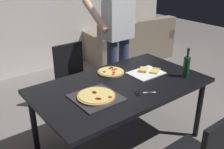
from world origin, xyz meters
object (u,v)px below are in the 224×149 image
object	(u,v)px
couch	(130,45)
pepperoni_pizza_on_tray	(96,96)
wine_bottle	(186,66)
kitchen_scissors	(142,93)
second_pizza_plain	(111,72)
person_serving_pizza	(118,35)
chair_far_side	(73,74)
dining_table	(121,90)

from	to	relation	value
couch	pepperoni_pizza_on_tray	bearing A→B (deg)	-137.39
wine_bottle	kitchen_scissors	distance (m)	0.64
wine_bottle	second_pizza_plain	world-z (taller)	wine_bottle
person_serving_pizza	second_pizza_plain	bearing A→B (deg)	-134.76
chair_far_side	second_pizza_plain	world-z (taller)	chair_far_side
chair_far_side	kitchen_scissors	size ratio (longest dim) A/B	4.75
person_serving_pizza	chair_far_side	bearing A→B (deg)	158.92
person_serving_pizza	kitchen_scissors	distance (m)	1.21
chair_far_side	kitchen_scissors	distance (m)	1.29
dining_table	wine_bottle	size ratio (longest dim) A/B	5.51
chair_far_side	wine_bottle	bearing A→B (deg)	-62.75
couch	chair_far_side	bearing A→B (deg)	-152.25
person_serving_pizza	pepperoni_pizza_on_tray	bearing A→B (deg)	-137.42
chair_far_side	person_serving_pizza	size ratio (longest dim) A/B	0.51
dining_table	chair_far_side	size ratio (longest dim) A/B	1.93
dining_table	kitchen_scissors	xyz separation A→B (m)	(0.02, -0.28, 0.07)
second_pizza_plain	person_serving_pizza	bearing A→B (deg)	45.24
chair_far_side	wine_bottle	xyz separation A→B (m)	(0.66, -1.27, 0.36)
kitchen_scissors	couch	bearing A→B (deg)	50.47
couch	person_serving_pizza	size ratio (longest dim) A/B	1.02
wine_bottle	second_pizza_plain	size ratio (longest dim) A/B	1.08
couch	person_serving_pizza	bearing A→B (deg)	-137.37
kitchen_scissors	dining_table	bearing A→B (deg)	94.91
pepperoni_pizza_on_tray	second_pizza_plain	size ratio (longest dim) A/B	1.39
dining_table	pepperoni_pizza_on_tray	world-z (taller)	pepperoni_pizza_on_tray
pepperoni_pizza_on_tray	second_pizza_plain	xyz separation A→B (m)	(0.45, 0.37, -0.00)
chair_far_side	pepperoni_pizza_on_tray	world-z (taller)	chair_far_side
dining_table	chair_far_side	distance (m)	1.01
chair_far_side	wine_bottle	size ratio (longest dim) A/B	2.85
dining_table	kitchen_scissors	world-z (taller)	kitchen_scissors
wine_bottle	second_pizza_plain	xyz separation A→B (m)	(-0.57, 0.57, -0.11)
pepperoni_pizza_on_tray	second_pizza_plain	bearing A→B (deg)	39.45
couch	second_pizza_plain	size ratio (longest dim) A/B	6.12
couch	kitchen_scissors	bearing A→B (deg)	-129.53
person_serving_pizza	second_pizza_plain	size ratio (longest dim) A/B	5.98
chair_far_side	kitchen_scissors	world-z (taller)	chair_far_side
couch	person_serving_pizza	xyz separation A→B (m)	(-1.32, -1.22, 0.70)
kitchen_scissors	second_pizza_plain	size ratio (longest dim) A/B	0.65
chair_far_side	pepperoni_pizza_on_tray	bearing A→B (deg)	-108.64
person_serving_pizza	wine_bottle	distance (m)	1.07
couch	second_pizza_plain	bearing A→B (deg)	-136.65
dining_table	second_pizza_plain	bearing A→B (deg)	72.84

